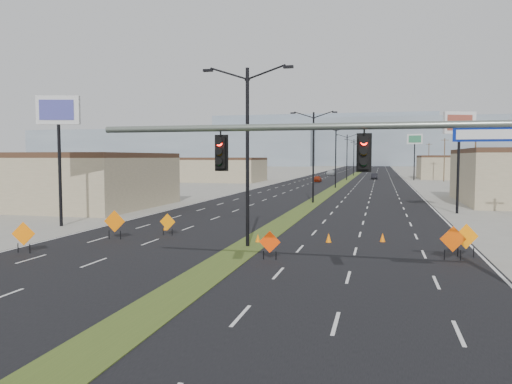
% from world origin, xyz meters
% --- Properties ---
extents(ground, '(600.00, 600.00, 0.00)m').
position_xyz_m(ground, '(0.00, 0.00, 0.00)').
color(ground, gray).
rests_on(ground, ground).
extents(road_surface, '(25.00, 400.00, 0.02)m').
position_xyz_m(road_surface, '(0.00, 100.00, 0.00)').
color(road_surface, black).
rests_on(road_surface, ground).
extents(median_strip, '(2.00, 400.00, 0.04)m').
position_xyz_m(median_strip, '(0.00, 100.00, 0.00)').
color(median_strip, '#3A4E1B').
rests_on(median_strip, ground).
extents(building_sw_far, '(30.00, 14.00, 4.50)m').
position_xyz_m(building_sw_far, '(-32.00, 85.00, 2.25)').
color(building_sw_far, tan).
rests_on(building_sw_far, ground).
extents(mesa_west, '(180.00, 50.00, 22.00)m').
position_xyz_m(mesa_west, '(-120.00, 280.00, 11.00)').
color(mesa_west, gray).
rests_on(mesa_west, ground).
extents(mesa_center, '(220.00, 50.00, 28.00)m').
position_xyz_m(mesa_center, '(40.00, 300.00, 14.00)').
color(mesa_center, gray).
rests_on(mesa_center, ground).
extents(mesa_backdrop, '(140.00, 50.00, 32.00)m').
position_xyz_m(mesa_backdrop, '(-30.00, 320.00, 16.00)').
color(mesa_backdrop, gray).
rests_on(mesa_backdrop, ground).
extents(signal_mast, '(16.30, 0.60, 8.00)m').
position_xyz_m(signal_mast, '(8.56, 2.00, 4.79)').
color(signal_mast, slate).
rests_on(signal_mast, ground).
extents(streetlight_0, '(5.15, 0.24, 10.02)m').
position_xyz_m(streetlight_0, '(0.00, 12.00, 5.42)').
color(streetlight_0, black).
rests_on(streetlight_0, ground).
extents(streetlight_1, '(5.15, 0.24, 10.02)m').
position_xyz_m(streetlight_1, '(0.00, 40.00, 5.42)').
color(streetlight_1, black).
rests_on(streetlight_1, ground).
extents(streetlight_2, '(5.15, 0.24, 10.02)m').
position_xyz_m(streetlight_2, '(0.00, 68.00, 5.42)').
color(streetlight_2, black).
rests_on(streetlight_2, ground).
extents(streetlight_3, '(5.15, 0.24, 10.02)m').
position_xyz_m(streetlight_3, '(0.00, 96.00, 5.42)').
color(streetlight_3, black).
rests_on(streetlight_3, ground).
extents(streetlight_4, '(5.15, 0.24, 10.02)m').
position_xyz_m(streetlight_4, '(0.00, 124.00, 5.42)').
color(streetlight_4, black).
rests_on(streetlight_4, ground).
extents(streetlight_5, '(5.15, 0.24, 10.02)m').
position_xyz_m(streetlight_5, '(0.00, 152.00, 5.42)').
color(streetlight_5, black).
rests_on(streetlight_5, ground).
extents(streetlight_6, '(5.15, 0.24, 10.02)m').
position_xyz_m(streetlight_6, '(0.00, 180.00, 5.42)').
color(streetlight_6, black).
rests_on(streetlight_6, ground).
extents(utility_pole_1, '(1.60, 0.20, 9.00)m').
position_xyz_m(utility_pole_1, '(20.00, 60.00, 4.67)').
color(utility_pole_1, '#4C3823').
rests_on(utility_pole_1, ground).
extents(utility_pole_2, '(1.60, 0.20, 9.00)m').
position_xyz_m(utility_pole_2, '(20.00, 95.00, 4.67)').
color(utility_pole_2, '#4C3823').
rests_on(utility_pole_2, ground).
extents(utility_pole_3, '(1.60, 0.20, 9.00)m').
position_xyz_m(utility_pole_3, '(20.00, 130.00, 4.67)').
color(utility_pole_3, '#4C3823').
rests_on(utility_pole_3, ground).
extents(car_left, '(1.59, 3.76, 1.27)m').
position_xyz_m(car_left, '(-5.32, 86.57, 0.64)').
color(car_left, '#9A2B10').
rests_on(car_left, ground).
extents(car_mid, '(1.45, 4.07, 1.34)m').
position_xyz_m(car_mid, '(5.82, 102.74, 0.67)').
color(car_mid, black).
rests_on(car_mid, ground).
extents(car_far, '(2.29, 5.25, 1.50)m').
position_xyz_m(car_far, '(-6.28, 125.40, 0.75)').
color(car_far, '#ADB2B7').
rests_on(car_far, ground).
extents(construction_sign_0, '(1.23, 0.32, 1.66)m').
position_xyz_m(construction_sign_0, '(-10.98, 7.30, 0.98)').
color(construction_sign_0, orange).
rests_on(construction_sign_0, ground).
extents(construction_sign_1, '(1.35, 0.17, 1.81)m').
position_xyz_m(construction_sign_1, '(-8.61, 12.47, 1.07)').
color(construction_sign_1, orange).
rests_on(construction_sign_1, ground).
extents(construction_sign_2, '(1.07, 0.05, 1.43)m').
position_xyz_m(construction_sign_2, '(-6.10, 14.71, 0.83)').
color(construction_sign_2, orange).
rests_on(construction_sign_2, ground).
extents(construction_sign_3, '(1.08, 0.07, 1.44)m').
position_xyz_m(construction_sign_3, '(2.00, 8.78, 0.84)').
color(construction_sign_3, '#FF3E05').
rests_on(construction_sign_3, ground).
extents(construction_sign_4, '(1.26, 0.30, 1.70)m').
position_xyz_m(construction_sign_4, '(10.74, 10.83, 1.00)').
color(construction_sign_4, '#DE4A04').
rests_on(construction_sign_4, ground).
extents(construction_sign_5, '(1.23, 0.46, 1.71)m').
position_xyz_m(construction_sign_5, '(11.50, 11.82, 1.01)').
color(construction_sign_5, orange).
rests_on(construction_sign_5, ground).
extents(cone_0, '(0.42, 0.42, 0.54)m').
position_xyz_m(cone_0, '(0.25, 13.43, 0.27)').
color(cone_0, orange).
rests_on(cone_0, ground).
extents(cone_1, '(0.40, 0.40, 0.57)m').
position_xyz_m(cone_1, '(4.31, 14.52, 0.29)').
color(cone_1, orange).
rests_on(cone_1, ground).
extents(cone_2, '(0.43, 0.43, 0.55)m').
position_xyz_m(cone_2, '(7.42, 15.52, 0.28)').
color(cone_2, '#FF6F05').
rests_on(cone_2, ground).
extents(cone_3, '(0.42, 0.42, 0.57)m').
position_xyz_m(cone_3, '(-7.17, 16.77, 0.29)').
color(cone_3, orange).
rests_on(cone_3, ground).
extents(pole_sign_west, '(3.09, 1.15, 9.52)m').
position_xyz_m(pole_sign_west, '(-15.57, 16.93, 7.77)').
color(pole_sign_west, black).
rests_on(pole_sign_west, ground).
extents(pole_sign_east_near, '(2.89, 1.44, 9.13)m').
position_xyz_m(pole_sign_east_near, '(14.00, 32.87, 7.43)').
color(pole_sign_east_near, black).
rests_on(pole_sign_east_near, ground).
extents(pole_sign_east_far, '(3.30, 1.13, 10.16)m').
position_xyz_m(pole_sign_east_far, '(14.39, 100.18, 8.33)').
color(pole_sign_east_far, black).
rests_on(pole_sign_east_far, ground).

